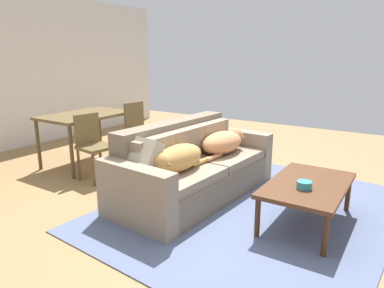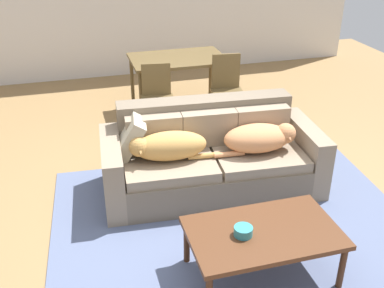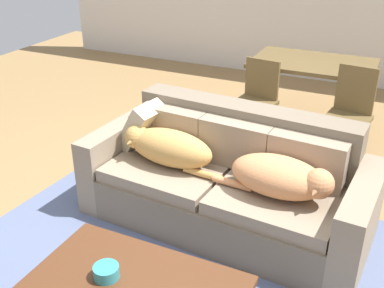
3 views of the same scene
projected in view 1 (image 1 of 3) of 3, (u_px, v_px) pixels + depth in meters
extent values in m
plane|color=olive|center=(194.00, 204.00, 3.92)|extent=(10.00, 10.00, 0.00)
cube|color=slate|center=(252.00, 209.00, 3.78)|extent=(3.43, 2.89, 0.01)
cube|color=#746553|center=(196.00, 182.00, 4.12)|extent=(1.84, 1.05, 0.34)
cube|color=gray|center=(172.00, 174.00, 3.72)|extent=(0.92, 0.95, 0.10)
cube|color=gray|center=(217.00, 155.00, 4.41)|extent=(0.92, 0.95, 0.10)
cube|color=#746553|center=(173.00, 138.00, 4.20)|extent=(1.79, 0.37, 0.42)
cube|color=gray|center=(154.00, 154.00, 3.67)|extent=(0.56, 0.20, 0.35)
cube|color=gray|center=(186.00, 143.00, 4.10)|extent=(0.56, 0.20, 0.35)
cube|color=gray|center=(212.00, 135.00, 4.52)|extent=(0.56, 0.20, 0.35)
cube|color=gray|center=(135.00, 197.00, 3.32)|extent=(0.25, 0.94, 0.63)
cube|color=gray|center=(238.00, 152.00, 4.84)|extent=(0.25, 0.94, 0.63)
ellipsoid|color=tan|center=(178.00, 158.00, 3.64)|extent=(0.71, 0.36, 0.28)
sphere|color=tan|center=(161.00, 162.00, 3.39)|extent=(0.19, 0.19, 0.19)
cone|color=olive|center=(167.00, 165.00, 3.34)|extent=(0.09, 0.11, 0.09)
cylinder|color=tan|center=(200.00, 162.00, 3.87)|extent=(0.31, 0.07, 0.05)
ellipsoid|color=tan|center=(222.00, 142.00, 4.30)|extent=(0.69, 0.42, 0.27)
sphere|color=tan|center=(235.00, 136.00, 4.50)|extent=(0.20, 0.20, 0.20)
cone|color=#9E6742|center=(242.00, 138.00, 4.45)|extent=(0.10, 0.12, 0.09)
cylinder|color=tan|center=(214.00, 157.00, 4.05)|extent=(0.30, 0.07, 0.05)
cube|color=#B9AC8E|center=(140.00, 159.00, 3.46)|extent=(0.38, 0.45, 0.42)
cube|color=#532F19|center=(308.00, 185.00, 3.38)|extent=(1.14, 0.69, 0.04)
cylinder|color=#472815|center=(325.00, 236.00, 2.85)|extent=(0.05, 0.05, 0.39)
cylinder|color=#472815|center=(348.00, 194.00, 3.70)|extent=(0.05, 0.05, 0.39)
cylinder|color=#472815|center=(257.00, 218.00, 3.16)|extent=(0.05, 0.05, 0.39)
cylinder|color=#472815|center=(293.00, 184.00, 4.01)|extent=(0.05, 0.05, 0.39)
cylinder|color=teal|center=(304.00, 185.00, 3.22)|extent=(0.14, 0.14, 0.07)
cube|color=brown|center=(86.00, 115.00, 5.20)|extent=(1.27, 0.83, 0.04)
cylinder|color=brown|center=(72.00, 153.00, 4.63)|extent=(0.05, 0.05, 0.73)
cylinder|color=brown|center=(132.00, 136.00, 5.58)|extent=(0.05, 0.05, 0.73)
cylinder|color=brown|center=(38.00, 145.00, 5.02)|extent=(0.05, 0.05, 0.73)
cylinder|color=brown|center=(100.00, 131.00, 5.97)|extent=(0.05, 0.05, 0.73)
cube|color=brown|center=(96.00, 147.00, 4.58)|extent=(0.45, 0.45, 0.04)
cube|color=brown|center=(87.00, 129.00, 4.64)|extent=(0.36, 0.08, 0.41)
cylinder|color=brown|center=(94.00, 170.00, 4.40)|extent=(0.04, 0.04, 0.43)
cylinder|color=brown|center=(116.00, 164.00, 4.65)|extent=(0.04, 0.04, 0.43)
cylinder|color=brown|center=(79.00, 165.00, 4.62)|extent=(0.04, 0.04, 0.43)
cylinder|color=brown|center=(101.00, 159.00, 4.87)|extent=(0.04, 0.04, 0.43)
cube|color=brown|center=(143.00, 134.00, 5.32)|extent=(0.45, 0.45, 0.04)
cube|color=brown|center=(134.00, 117.00, 5.37)|extent=(0.36, 0.08, 0.45)
cylinder|color=brown|center=(142.00, 153.00, 5.14)|extent=(0.04, 0.04, 0.43)
cylinder|color=brown|center=(159.00, 149.00, 5.40)|extent=(0.04, 0.04, 0.43)
cylinder|color=brown|center=(127.00, 149.00, 5.36)|extent=(0.04, 0.04, 0.43)
cylinder|color=brown|center=(144.00, 145.00, 5.61)|extent=(0.04, 0.04, 0.43)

